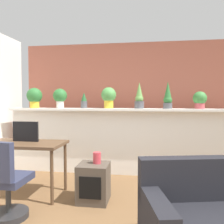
# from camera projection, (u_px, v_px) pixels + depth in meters

# --- Properties ---
(divider_wall) EXTENTS (4.29, 0.16, 1.16)m
(divider_wall) POSITION_uv_depth(u_px,v_px,m) (125.00, 142.00, 4.28)
(divider_wall) COLOR white
(divider_wall) RESTS_ON ground
(plant_shelf) EXTENTS (4.29, 0.37, 0.04)m
(plant_shelf) POSITION_uv_depth(u_px,v_px,m) (125.00, 110.00, 4.21)
(plant_shelf) COLOR white
(plant_shelf) RESTS_ON divider_wall
(brick_wall_behind) EXTENTS (4.29, 0.10, 2.50)m
(brick_wall_behind) POSITION_uv_depth(u_px,v_px,m) (128.00, 105.00, 4.84)
(brick_wall_behind) COLOR #9E5442
(brick_wall_behind) RESTS_ON ground
(potted_plant_0) EXTENTS (0.29, 0.29, 0.38)m
(potted_plant_0) POSITION_uv_depth(u_px,v_px,m) (34.00, 97.00, 4.46)
(potted_plant_0) COLOR gold
(potted_plant_0) RESTS_ON plant_shelf
(potted_plant_1) EXTENTS (0.26, 0.26, 0.36)m
(potted_plant_1) POSITION_uv_depth(u_px,v_px,m) (60.00, 97.00, 4.40)
(potted_plant_1) COLOR silver
(potted_plant_1) RESTS_ON plant_shelf
(potted_plant_2) EXTENTS (0.12, 0.12, 0.29)m
(potted_plant_2) POSITION_uv_depth(u_px,v_px,m) (84.00, 101.00, 4.34)
(potted_plant_2) COLOR #4C4C51
(potted_plant_2) RESTS_ON plant_shelf
(potted_plant_3) EXTENTS (0.27, 0.27, 0.38)m
(potted_plant_3) POSITION_uv_depth(u_px,v_px,m) (109.00, 96.00, 4.25)
(potted_plant_3) COLOR gold
(potted_plant_3) RESTS_ON plant_shelf
(potted_plant_4) EXTENTS (0.17, 0.17, 0.47)m
(potted_plant_4) POSITION_uv_depth(u_px,v_px,m) (139.00, 97.00, 4.18)
(potted_plant_4) COLOR #4C4C51
(potted_plant_4) RESTS_ON plant_shelf
(potted_plant_5) EXTENTS (0.16, 0.16, 0.47)m
(potted_plant_5) POSITION_uv_depth(u_px,v_px,m) (168.00, 97.00, 4.09)
(potted_plant_5) COLOR #4C4C51
(potted_plant_5) RESTS_ON plant_shelf
(potted_plant_6) EXTENTS (0.23, 0.23, 0.30)m
(potted_plant_6) POSITION_uv_depth(u_px,v_px,m) (200.00, 99.00, 4.04)
(potted_plant_6) COLOR #B7474C
(potted_plant_6) RESTS_ON plant_shelf
(desk) EXTENTS (1.10, 0.60, 0.75)m
(desk) POSITION_uv_depth(u_px,v_px,m) (25.00, 148.00, 3.32)
(desk) COLOR brown
(desk) RESTS_ON ground
(tv_monitor) EXTENTS (0.38, 0.04, 0.29)m
(tv_monitor) POSITION_uv_depth(u_px,v_px,m) (26.00, 131.00, 3.39)
(tv_monitor) COLOR black
(tv_monitor) RESTS_ON desk
(office_chair) EXTENTS (0.47, 0.47, 0.91)m
(office_chair) POSITION_uv_depth(u_px,v_px,m) (4.00, 186.00, 2.62)
(office_chair) COLOR #262628
(office_chair) RESTS_ON ground
(side_cube_shelf) EXTENTS (0.40, 0.41, 0.50)m
(side_cube_shelf) POSITION_uv_depth(u_px,v_px,m) (94.00, 183.00, 3.13)
(side_cube_shelf) COLOR #4C4238
(side_cube_shelf) RESTS_ON ground
(vase_on_shelf) EXTENTS (0.11, 0.11, 0.15)m
(vase_on_shelf) POSITION_uv_depth(u_px,v_px,m) (97.00, 158.00, 3.15)
(vase_on_shelf) COLOR #CC3D47
(vase_on_shelf) RESTS_ON side_cube_shelf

